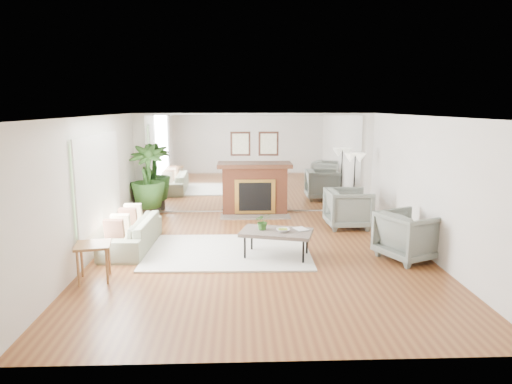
{
  "coord_description": "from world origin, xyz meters",
  "views": [
    {
      "loc": [
        -0.4,
        -7.92,
        2.68
      ],
      "look_at": [
        -0.07,
        0.6,
        1.06
      ],
      "focal_mm": 32.0,
      "sensor_mm": 36.0,
      "label": 1
    }
  ],
  "objects_px": {
    "coffee_table": "(276,233)",
    "armchair_back": "(348,208)",
    "side_table": "(93,250)",
    "sofa": "(131,233)",
    "potted_ficus": "(147,179)",
    "floor_lamp": "(355,163)",
    "fireplace": "(255,188)",
    "armchair_front": "(409,236)"
  },
  "relations": [
    {
      "from": "side_table",
      "to": "floor_lamp",
      "type": "relative_size",
      "value": 0.39
    },
    {
      "from": "sofa",
      "to": "side_table",
      "type": "xyz_separation_m",
      "value": [
        -0.2,
        -1.64,
        0.21
      ]
    },
    {
      "from": "sofa",
      "to": "potted_ficus",
      "type": "xyz_separation_m",
      "value": [
        -0.15,
        2.46,
        0.65
      ]
    },
    {
      "from": "armchair_front",
      "to": "potted_ficus",
      "type": "relative_size",
      "value": 0.54
    },
    {
      "from": "armchair_front",
      "to": "armchair_back",
      "type": "bearing_deg",
      "value": -10.27
    },
    {
      "from": "fireplace",
      "to": "coffee_table",
      "type": "distance_m",
      "value": 3.39
    },
    {
      "from": "sofa",
      "to": "armchair_front",
      "type": "xyz_separation_m",
      "value": [
        5.05,
        -0.83,
        0.14
      ]
    },
    {
      "from": "armchair_back",
      "to": "sofa",
      "type": "bearing_deg",
      "value": 105.29
    },
    {
      "from": "coffee_table",
      "to": "side_table",
      "type": "bearing_deg",
      "value": -161.46
    },
    {
      "from": "sofa",
      "to": "potted_ficus",
      "type": "distance_m",
      "value": 2.55
    },
    {
      "from": "fireplace",
      "to": "potted_ficus",
      "type": "xyz_separation_m",
      "value": [
        -2.6,
        -0.26,
        0.28
      ]
    },
    {
      "from": "armchair_back",
      "to": "side_table",
      "type": "bearing_deg",
      "value": 121.06
    },
    {
      "from": "fireplace",
      "to": "sofa",
      "type": "height_order",
      "value": "fireplace"
    },
    {
      "from": "armchair_front",
      "to": "sofa",
      "type": "bearing_deg",
      "value": 55.87
    },
    {
      "from": "coffee_table",
      "to": "potted_ficus",
      "type": "distance_m",
      "value": 4.26
    },
    {
      "from": "coffee_table",
      "to": "sofa",
      "type": "distance_m",
      "value": 2.8
    },
    {
      "from": "coffee_table",
      "to": "armchair_back",
      "type": "bearing_deg",
      "value": 48.6
    },
    {
      "from": "sofa",
      "to": "armchair_back",
      "type": "height_order",
      "value": "armchair_back"
    },
    {
      "from": "fireplace",
      "to": "coffee_table",
      "type": "height_order",
      "value": "fireplace"
    },
    {
      "from": "sofa",
      "to": "floor_lamp",
      "type": "xyz_separation_m",
      "value": [
        4.82,
        2.23,
        1.05
      ]
    },
    {
      "from": "coffee_table",
      "to": "floor_lamp",
      "type": "height_order",
      "value": "floor_lamp"
    },
    {
      "from": "fireplace",
      "to": "armchair_front",
      "type": "height_order",
      "value": "fireplace"
    },
    {
      "from": "armchair_front",
      "to": "side_table",
      "type": "bearing_deg",
      "value": 73.94
    },
    {
      "from": "sofa",
      "to": "floor_lamp",
      "type": "distance_m",
      "value": 5.42
    },
    {
      "from": "sofa",
      "to": "floor_lamp",
      "type": "relative_size",
      "value": 1.25
    },
    {
      "from": "fireplace",
      "to": "armchair_front",
      "type": "xyz_separation_m",
      "value": [
        2.6,
        -3.54,
        -0.23
      ]
    },
    {
      "from": "armchair_front",
      "to": "floor_lamp",
      "type": "relative_size",
      "value": 0.6
    },
    {
      "from": "fireplace",
      "to": "coffee_table",
      "type": "xyz_separation_m",
      "value": [
        0.27,
        -3.37,
        -0.21
      ]
    },
    {
      "from": "potted_ficus",
      "to": "floor_lamp",
      "type": "height_order",
      "value": "potted_ficus"
    },
    {
      "from": "side_table",
      "to": "potted_ficus",
      "type": "relative_size",
      "value": 0.34
    },
    {
      "from": "armchair_front",
      "to": "floor_lamp",
      "type": "bearing_deg",
      "value": -20.56
    },
    {
      "from": "armchair_back",
      "to": "floor_lamp",
      "type": "bearing_deg",
      "value": -22.42
    },
    {
      "from": "coffee_table",
      "to": "armchair_back",
      "type": "height_order",
      "value": "armchair_back"
    },
    {
      "from": "potted_ficus",
      "to": "floor_lamp",
      "type": "xyz_separation_m",
      "value": [
        4.97,
        -0.23,
        0.4
      ]
    },
    {
      "from": "coffee_table",
      "to": "side_table",
      "type": "xyz_separation_m",
      "value": [
        -2.92,
        -0.98,
        0.04
      ]
    },
    {
      "from": "fireplace",
      "to": "side_table",
      "type": "distance_m",
      "value": 5.1
    },
    {
      "from": "side_table",
      "to": "armchair_front",
      "type": "bearing_deg",
      "value": 8.76
    },
    {
      "from": "fireplace",
      "to": "floor_lamp",
      "type": "distance_m",
      "value": 2.52
    },
    {
      "from": "armchair_back",
      "to": "floor_lamp",
      "type": "xyz_separation_m",
      "value": [
        0.34,
        0.88,
        0.91
      ]
    },
    {
      "from": "floor_lamp",
      "to": "armchair_back",
      "type": "bearing_deg",
      "value": -110.99
    },
    {
      "from": "side_table",
      "to": "sofa",
      "type": "bearing_deg",
      "value": 83.03
    },
    {
      "from": "side_table",
      "to": "fireplace",
      "type": "bearing_deg",
      "value": 58.66
    }
  ]
}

